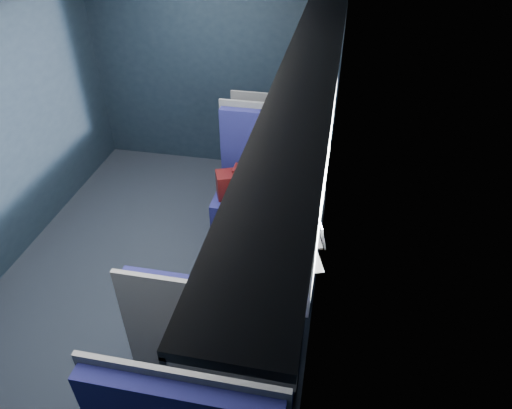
% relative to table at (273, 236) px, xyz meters
% --- Properties ---
extents(ground, '(2.80, 4.20, 0.01)m').
position_rel_table_xyz_m(ground, '(-1.03, 0.00, -0.67)').
color(ground, black).
extents(room_shell, '(3.00, 4.40, 2.40)m').
position_rel_table_xyz_m(room_shell, '(-1.01, 0.00, 0.81)').
color(room_shell, black).
rests_on(room_shell, ground).
extents(table, '(0.62, 1.00, 0.74)m').
position_rel_table_xyz_m(table, '(0.00, 0.00, 0.00)').
color(table, '#54565E').
rests_on(table, ground).
extents(seat_bay_near, '(1.04, 0.62, 1.26)m').
position_rel_table_xyz_m(seat_bay_near, '(-0.20, 0.87, -0.24)').
color(seat_bay_near, '#0E0E3E').
rests_on(seat_bay_near, ground).
extents(seat_bay_far, '(1.04, 0.62, 1.26)m').
position_rel_table_xyz_m(seat_bay_far, '(-0.18, -0.87, -0.25)').
color(seat_bay_far, '#0E0E3E').
rests_on(seat_bay_far, ground).
extents(seat_row_front, '(1.04, 0.51, 1.16)m').
position_rel_table_xyz_m(seat_row_front, '(-0.18, 1.80, -0.25)').
color(seat_row_front, '#0E0E3E').
rests_on(seat_row_front, ground).
extents(man, '(0.53, 0.56, 1.32)m').
position_rel_table_xyz_m(man, '(0.07, 0.70, 0.06)').
color(man, black).
rests_on(man, ground).
extents(woman, '(0.53, 0.56, 1.32)m').
position_rel_table_xyz_m(woman, '(0.07, -0.71, 0.06)').
color(woman, black).
rests_on(woman, ground).
extents(papers, '(0.79, 0.95, 0.01)m').
position_rel_table_xyz_m(papers, '(0.03, -0.11, 0.08)').
color(papers, white).
rests_on(papers, table).
extents(laptop, '(0.29, 0.34, 0.22)m').
position_rel_table_xyz_m(laptop, '(0.31, -0.06, 0.14)').
color(laptop, silver).
rests_on(laptop, table).
extents(bottle_small, '(0.06, 0.06, 0.21)m').
position_rel_table_xyz_m(bottle_small, '(0.21, 0.35, 0.17)').
color(bottle_small, silver).
rests_on(bottle_small, table).
extents(cup, '(0.07, 0.07, 0.09)m').
position_rel_table_xyz_m(cup, '(0.30, 0.44, 0.12)').
color(cup, white).
rests_on(cup, table).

